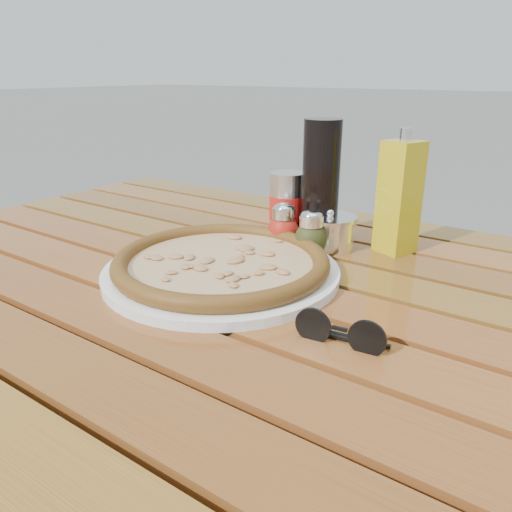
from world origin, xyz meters
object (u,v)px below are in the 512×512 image
Objects in this scene: plate at (222,271)px; olive_oil_cruet at (399,197)px; pizza at (221,262)px; dark_bottle at (321,183)px; sunglasses at (340,333)px; oregano_shaker at (311,235)px; soda_can at (287,205)px; table at (249,323)px; parmesan_tin at (329,231)px; pepper_shaker at (283,227)px.

olive_oil_cruet is at bearing 55.89° from plate.
plate is 1.01× the size of pizza.
dark_bottle is 0.14m from olive_oil_cruet.
plate is 0.25m from dark_bottle.
pizza is 0.25m from dark_bottle.
olive_oil_cruet is 1.91× the size of sunglasses.
oregano_shaker reaches higher than sunglasses.
dark_bottle is (0.04, 0.23, 0.09)m from pizza.
soda_can is at bearing 96.58° from pizza.
olive_oil_cruet is at bearing 60.90° from table.
oregano_shaker is 0.39× the size of olive_oil_cruet.
table is at bearing 20.89° from pizza.
oregano_shaker is 0.11m from dark_bottle.
olive_oil_cruet reaches higher than parmesan_tin.
dark_bottle is 1.05× the size of olive_oil_cruet.
oregano_shaker is 0.68× the size of soda_can.
sunglasses is at bearing -57.82° from dark_bottle.
soda_can is at bearing 96.58° from plate.
plate is 4.39× the size of oregano_shaker.
pizza is at bearing -124.11° from olive_oil_cruet.
dark_bottle is 0.09m from parmesan_tin.
soda_can is (-0.03, 0.23, 0.04)m from pizza.
sunglasses is (0.24, -0.08, -0.01)m from pizza.
olive_oil_cruet is at bearing 44.75° from oregano_shaker.
soda_can is (-0.03, 0.23, 0.05)m from plate.
pizza is (-0.04, -0.02, 0.10)m from table.
pepper_shaker is at bearing -151.02° from olive_oil_cruet.
table is 0.18m from oregano_shaker.
pizza is 0.24m from soda_can.
sunglasses is at bearing -19.14° from pizza.
sunglasses is at bearing -60.51° from parmesan_tin.
soda_can is (-0.07, 0.22, 0.13)m from table.
oregano_shaker is at bearing -39.40° from soda_can.
pepper_shaker is 0.06m from oregano_shaker.
plate is 3.39× the size of parmesan_tin.
parmesan_tin is at bearing 70.45° from pizza.
plate is 0.33m from olive_oil_cruet.
pepper_shaker is at bearing 87.66° from pizza.
oregano_shaker is at bearing -11.47° from pepper_shaker.
dark_bottle is at bearing -4.04° from soda_can.
sunglasses is at bearing -26.21° from table.
pizza is 0.32m from olive_oil_cruet.
parmesan_tin is 0.34m from sunglasses.
olive_oil_cruet is at bearing 28.98° from pepper_shaker.
pepper_shaker is 0.08m from soda_can.
soda_can is 0.42m from sunglasses.
olive_oil_cruet reaches higher than soda_can.
oregano_shaker is at bearing 118.74° from sunglasses.
pizza reaches higher than table.
table is 6.67× the size of olive_oil_cruet.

